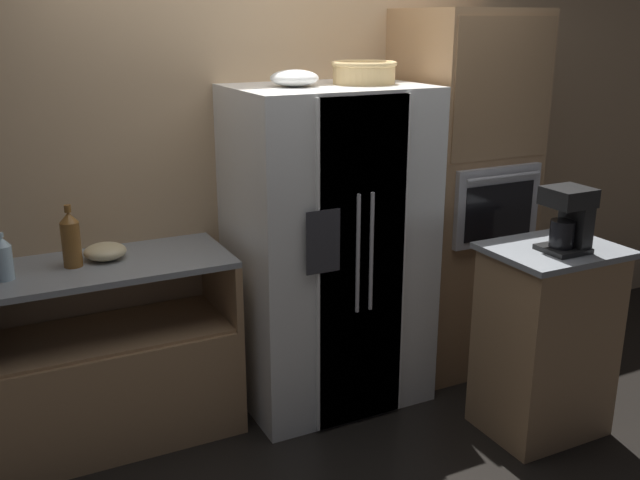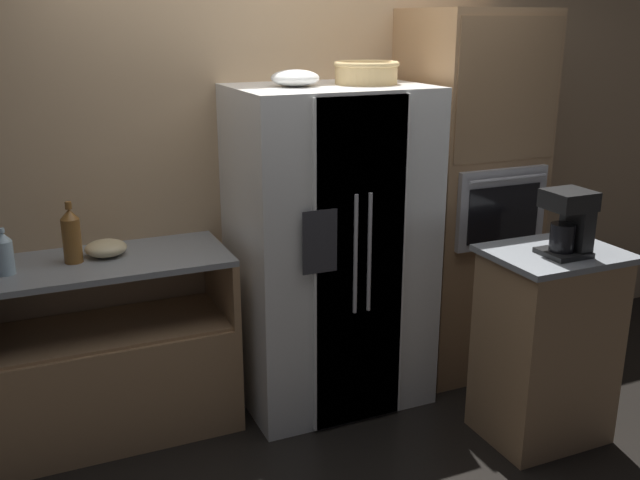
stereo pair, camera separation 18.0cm
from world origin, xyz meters
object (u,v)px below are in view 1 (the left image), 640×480
at_px(refrigerator, 329,249).
at_px(wall_oven, 460,195).
at_px(wicker_basket, 364,72).
at_px(coffee_maker, 570,217).
at_px(mixing_bowl, 105,251).
at_px(bottle_short, 71,239).
at_px(bottle_tall, 3,258).
at_px(fruit_bowl, 294,78).

bearing_deg(refrigerator, wall_oven, 2.96).
relative_size(wicker_basket, coffee_maker, 1.10).
bearing_deg(coffee_maker, wall_oven, 85.24).
bearing_deg(mixing_bowl, bottle_short, -165.66).
distance_m(bottle_tall, coffee_maker, 2.60).
relative_size(bottle_tall, mixing_bowl, 1.08).
bearing_deg(bottle_tall, bottle_short, 9.61).
xyz_separation_m(wicker_basket, fruit_bowl, (-0.38, 0.02, -0.02)).
distance_m(wicker_basket, coffee_maker, 1.25).
bearing_deg(refrigerator, wicker_basket, 1.77).
distance_m(wicker_basket, bottle_short, 1.67).
bearing_deg(wall_oven, wicker_basket, -176.69).
bearing_deg(bottle_tall, refrigerator, -2.02).
height_order(refrigerator, wall_oven, wall_oven).
distance_m(fruit_bowl, mixing_bowl, 1.26).
relative_size(refrigerator, coffee_maker, 5.57).
bearing_deg(wicker_basket, refrigerator, -178.23).
height_order(fruit_bowl, coffee_maker, fruit_bowl).
xyz_separation_m(wicker_basket, bottle_short, (-1.50, 0.10, -0.72)).
bearing_deg(mixing_bowl, wicker_basket, -5.94).
bearing_deg(coffee_maker, fruit_bowl, 137.64).
height_order(mixing_bowl, coffee_maker, coffee_maker).
distance_m(wall_oven, wicker_basket, 1.01).
xyz_separation_m(refrigerator, coffee_maker, (0.82, -0.88, 0.29)).
relative_size(refrigerator, bottle_tall, 7.94).
distance_m(wall_oven, bottle_tall, 2.49).
relative_size(wicker_basket, bottle_short, 1.14).
xyz_separation_m(wicker_basket, bottle_tall, (-1.80, 0.05, -0.76)).
relative_size(wall_oven, coffee_maker, 6.79).
bearing_deg(wicker_basket, bottle_short, 176.18).
xyz_separation_m(wall_oven, mixing_bowl, (-2.04, 0.10, -0.08)).
height_order(bottle_short, coffee_maker, coffee_maker).
relative_size(mixing_bowl, coffee_maker, 0.65).
xyz_separation_m(bottle_tall, bottle_short, (0.30, 0.05, 0.03)).
bearing_deg(bottle_short, mixing_bowl, 14.34).
xyz_separation_m(bottle_short, mixing_bowl, (0.16, 0.04, -0.09)).
relative_size(wall_oven, fruit_bowl, 8.71).
bearing_deg(bottle_short, coffee_maker, -25.07).
distance_m(mixing_bowl, coffee_maker, 2.23).
relative_size(refrigerator, wicker_basket, 5.09).
height_order(wall_oven, coffee_maker, wall_oven).
distance_m(bottle_short, mixing_bowl, 0.19).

